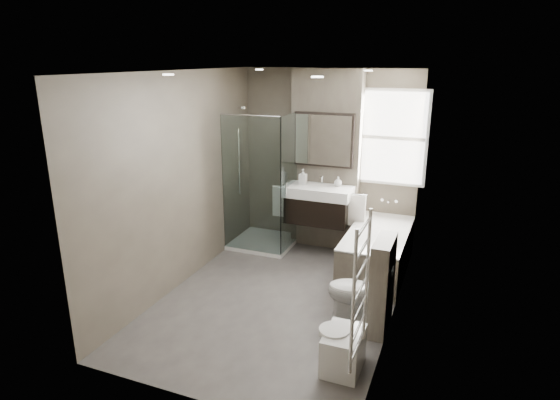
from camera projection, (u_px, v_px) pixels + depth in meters
The scene contains 15 objects.
room at pixel (281, 192), 5.21m from camera, with size 2.70×3.90×2.70m.
vanity_pier at pixel (326, 161), 6.79m from camera, with size 1.00×0.25×2.60m, color #5A5347.
vanity at pixel (318, 204), 6.64m from camera, with size 0.95×0.47×0.66m.
mirror_cabinet at pixel (324, 140), 6.54m from camera, with size 0.86×0.08×0.76m.
towel_left at pixel (281, 202), 6.83m from camera, with size 0.24×0.06×0.44m, color silver.
towel_right at pixel (357, 210), 6.43m from camera, with size 0.24×0.06×0.44m, color silver.
shower_enclosure at pixel (268, 216), 6.91m from camera, with size 0.90×0.90×2.00m.
bathtub at pixel (377, 250), 6.15m from camera, with size 0.75×1.60×0.57m.
window at pixel (392, 138), 6.45m from camera, with size 0.98×0.06×1.33m.
toilet at pixel (359, 292), 4.98m from camera, with size 0.39×0.68×0.69m, color white.
cistern_box at pixel (382, 285), 4.79m from camera, with size 0.19×0.55×1.00m.
bidet at pixel (343, 349), 4.24m from camera, with size 0.40×0.46×0.49m.
towel_radiator at pixel (360, 289), 3.40m from camera, with size 0.03×0.49×1.10m.
soap_bottle_a at pixel (303, 177), 6.66m from camera, with size 0.10×0.10×0.22m, color white.
soap_bottle_b at pixel (338, 181), 6.56m from camera, with size 0.11×0.11×0.14m, color white.
Camera 1 is at (1.84, -4.66, 2.73)m, focal length 30.00 mm.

